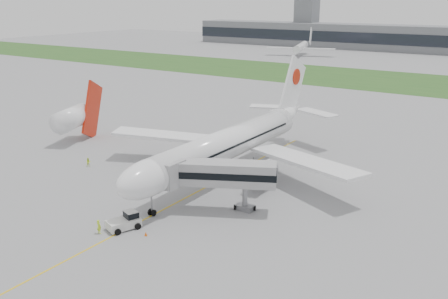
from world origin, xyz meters
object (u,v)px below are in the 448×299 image
Objects in this scene: pushback_tug at (126,221)px; ground_crew_near at (99,227)px; jet_bridge at (214,174)px; airliner at (231,142)px; neighbor_aircraft at (74,117)px.

pushback_tug is 2.48× the size of ground_crew_near.
ground_crew_near is (-8.13, -13.88, -4.48)m from jet_bridge.
jet_bridge is (6.20, -13.80, -0.23)m from airliner.
ground_crew_near is at bearing -58.19° from neighbor_aircraft.
pushback_tug is 45.03m from neighbor_aircraft.
airliner is at bearing 110.13° from pushback_tug.
jet_bridge is 7.92× the size of ground_crew_near.
pushback_tug is at bearing -90.55° from airliner.
jet_bridge is at bearing 80.05° from pushback_tug.
airliner is 3.43× the size of neighbor_aircraft.
airliner is 11.52× the size of pushback_tug.
neighbor_aircraft is at bearing -179.52° from airliner.
airliner is 15.13m from jet_bridge.
airliner is 28.14m from ground_crew_near.
airliner is at bearing -20.45° from neighbor_aircraft.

